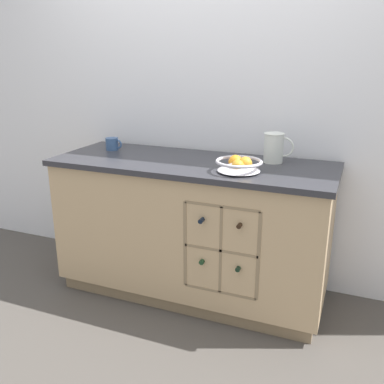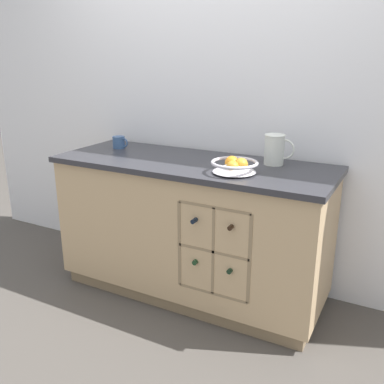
# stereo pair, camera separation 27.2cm
# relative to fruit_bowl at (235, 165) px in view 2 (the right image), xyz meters

# --- Properties ---
(ground_plane) EXTENTS (14.00, 14.00, 0.00)m
(ground_plane) POSITION_rel_fruit_bowl_xyz_m (-0.34, 0.13, -0.96)
(ground_plane) COLOR #4C4742
(back_wall) EXTENTS (4.40, 0.06, 2.55)m
(back_wall) POSITION_rel_fruit_bowl_xyz_m (-0.34, 0.51, 0.32)
(back_wall) COLOR white
(back_wall) RESTS_ON ground_plane
(kitchen_island) EXTENTS (1.77, 0.69, 0.91)m
(kitchen_island) POSITION_rel_fruit_bowl_xyz_m (-0.34, 0.13, -0.49)
(kitchen_island) COLOR #8B7354
(kitchen_island) RESTS_ON ground_plane
(fruit_bowl) EXTENTS (0.27, 0.27, 0.09)m
(fruit_bowl) POSITION_rel_fruit_bowl_xyz_m (0.00, 0.00, 0.00)
(fruit_bowl) COLOR silver
(fruit_bowl) RESTS_ON kitchen_island
(white_pitcher) EXTENTS (0.19, 0.12, 0.18)m
(white_pitcher) POSITION_rel_fruit_bowl_xyz_m (0.14, 0.30, 0.05)
(white_pitcher) COLOR silver
(white_pitcher) RESTS_ON kitchen_island
(ceramic_mug) EXTENTS (0.12, 0.09, 0.08)m
(ceramic_mug) POSITION_rel_fruit_bowl_xyz_m (-0.98, 0.23, -0.00)
(ceramic_mug) COLOR #385684
(ceramic_mug) RESTS_ON kitchen_island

